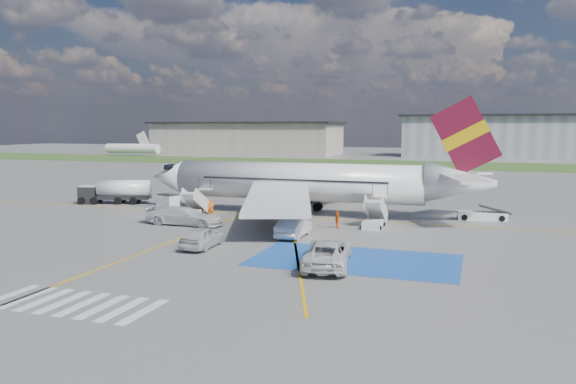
# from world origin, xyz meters

# --- Properties ---
(ground) EXTENTS (400.00, 400.00, 0.00)m
(ground) POSITION_xyz_m (0.00, 0.00, 0.00)
(ground) COLOR #60605E
(ground) RESTS_ON ground
(grass_strip) EXTENTS (400.00, 30.00, 0.01)m
(grass_strip) POSITION_xyz_m (0.00, 95.00, 0.01)
(grass_strip) COLOR #2D4C1E
(grass_strip) RESTS_ON ground
(taxiway_line_main) EXTENTS (120.00, 0.20, 0.01)m
(taxiway_line_main) POSITION_xyz_m (0.00, 12.00, 0.01)
(taxiway_line_main) COLOR gold
(taxiway_line_main) RESTS_ON ground
(taxiway_line_cross) EXTENTS (0.20, 60.00, 0.01)m
(taxiway_line_cross) POSITION_xyz_m (-5.00, -10.00, 0.01)
(taxiway_line_cross) COLOR gold
(taxiway_line_cross) RESTS_ON ground
(taxiway_line_diag) EXTENTS (20.71, 56.45, 0.01)m
(taxiway_line_diag) POSITION_xyz_m (0.00, 12.00, 0.01)
(taxiway_line_diag) COLOR gold
(taxiway_line_diag) RESTS_ON ground
(staging_box) EXTENTS (14.00, 8.00, 0.01)m
(staging_box) POSITION_xyz_m (10.00, -4.00, 0.01)
(staging_box) COLOR #1C4FA8
(staging_box) RESTS_ON ground
(crosswalk) EXTENTS (9.00, 4.00, 0.01)m
(crosswalk) POSITION_xyz_m (-1.80, -18.00, 0.01)
(crosswalk) COLOR silver
(crosswalk) RESTS_ON ground
(terminal_west) EXTENTS (60.00, 22.00, 10.00)m
(terminal_west) POSITION_xyz_m (-55.00, 130.00, 5.00)
(terminal_west) COLOR gray
(terminal_west) RESTS_ON ground
(terminal_centre) EXTENTS (48.00, 18.00, 12.00)m
(terminal_centre) POSITION_xyz_m (20.00, 135.00, 6.00)
(terminal_centre) COLOR gray
(terminal_centre) RESTS_ON ground
(airliner) EXTENTS (36.81, 32.95, 11.92)m
(airliner) POSITION_xyz_m (1.51, 14.00, 3.39)
(airliner) COLOR silver
(airliner) RESTS_ON ground
(airstairs_fwd) EXTENTS (1.90, 5.20, 3.60)m
(airstairs_fwd) POSITION_xyz_m (-9.50, 8.70, 0.62)
(airstairs_fwd) COLOR silver
(airstairs_fwd) RESTS_ON ground
(airstairs_aft) EXTENTS (1.90, 5.20, 3.60)m
(airstairs_aft) POSITION_xyz_m (9.00, 8.70, 0.62)
(airstairs_aft) COLOR silver
(airstairs_aft) RESTS_ON ground
(fuel_tanker) EXTENTS (8.40, 4.77, 2.79)m
(fuel_tanker) POSITION_xyz_m (-22.82, 14.72, 1.17)
(fuel_tanker) COLOR black
(fuel_tanker) RESTS_ON ground
(gpu_cart) EXTENTS (2.60, 2.13, 1.88)m
(gpu_cart) POSITION_xyz_m (-13.64, 11.18, 0.85)
(gpu_cart) COLOR silver
(gpu_cart) RESTS_ON ground
(belt_loader) EXTENTS (5.10, 2.40, 1.48)m
(belt_loader) POSITION_xyz_m (18.30, 16.41, 0.37)
(belt_loader) COLOR silver
(belt_loader) RESTS_ON ground
(car_silver_a) EXTENTS (2.12, 4.86, 1.63)m
(car_silver_a) POSITION_xyz_m (-1.69, -3.84, 0.81)
(car_silver_a) COLOR #B2B5BA
(car_silver_a) RESTS_ON ground
(car_silver_b) EXTENTS (1.88, 5.18, 1.70)m
(car_silver_b) POSITION_xyz_m (3.52, 2.30, 0.85)
(car_silver_b) COLOR #B3B6BA
(car_silver_b) RESTS_ON ground
(van_white_a) EXTENTS (3.80, 6.49, 2.29)m
(van_white_a) POSITION_xyz_m (8.59, -5.88, 1.14)
(van_white_a) COLOR silver
(van_white_a) RESTS_ON ground
(van_white_b) EXTENTS (5.67, 2.34, 2.22)m
(van_white_b) POSITION_xyz_m (-7.86, 4.42, 1.11)
(van_white_b) COLOR silver
(van_white_b) RESTS_ON ground
(crew_fwd) EXTENTS (0.81, 0.69, 1.90)m
(crew_fwd) POSITION_xyz_m (-7.41, 8.96, 0.95)
(crew_fwd) COLOR orange
(crew_fwd) RESTS_ON ground
(crew_nose) EXTENTS (1.09, 1.16, 1.90)m
(crew_nose) POSITION_xyz_m (-9.37, 10.56, 0.95)
(crew_nose) COLOR orange
(crew_nose) RESTS_ON ground
(crew_aft) EXTENTS (0.80, 1.00, 1.59)m
(crew_aft) POSITION_xyz_m (5.95, 7.36, 0.80)
(crew_aft) COLOR orange
(crew_aft) RESTS_ON ground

